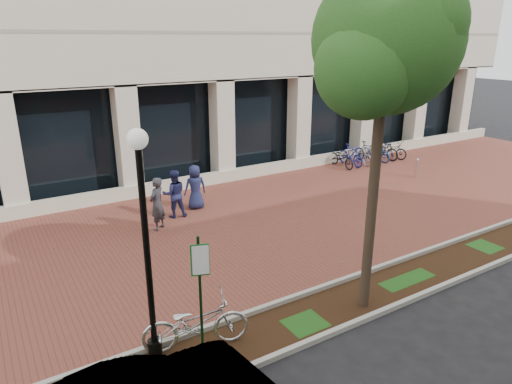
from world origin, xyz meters
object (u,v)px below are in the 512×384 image
lamppost (146,236)px  pedestrian_left (157,204)px  pedestrian_right (195,187)px  bollard (417,168)px  parking_sign (200,283)px  locked_bicycle (196,323)px  bike_rack_cluster (368,153)px  street_tree (386,50)px  pedestrian_mid (174,194)px

lamppost → pedestrian_left: bearing=69.1°
pedestrian_right → bollard: pedestrian_right is taller
parking_sign → locked_bicycle: bearing=107.0°
locked_bicycle → lamppost: bearing=89.6°
locked_bicycle → bike_rack_cluster: bearing=-40.0°
parking_sign → street_tree: street_tree is taller
pedestrian_mid → lamppost: bearing=77.3°
bike_rack_cluster → pedestrian_left: bearing=-168.5°
locked_bicycle → pedestrian_left: bearing=3.4°
bollard → parking_sign: bearing=-155.7°
street_tree → pedestrian_left: street_tree is taller
street_tree → bike_rack_cluster: street_tree is taller
pedestrian_left → lamppost: bearing=32.0°
parking_sign → bike_rack_cluster: parking_sign is taller
lamppost → pedestrian_mid: lamppost is taller
lamppost → bollard: (13.84, 5.34, -2.06)m
pedestrian_mid → pedestrian_right: 1.01m
pedestrian_right → street_tree: bearing=101.4°
parking_sign → pedestrian_left: 6.54m
lamppost → bollard: size_ratio=5.18×
bollard → bike_rack_cluster: size_ratio=0.20×
lamppost → street_tree: (4.68, -0.86, 3.09)m
locked_bicycle → street_tree: bearing=-82.3°
locked_bicycle → pedestrian_left: pedestrian_left is taller
pedestrian_left → pedestrian_right: 2.13m
street_tree → bike_rack_cluster: bearing=45.1°
street_tree → bollard: street_tree is taller
parking_sign → locked_bicycle: size_ratio=1.20×
street_tree → pedestrian_right: size_ratio=4.50×
parking_sign → bike_rack_cluster: size_ratio=0.61×
pedestrian_mid → bike_rack_cluster: 10.93m
locked_bicycle → bollard: (13.07, 5.58, -0.12)m
street_tree → pedestrian_mid: (-1.62, 7.37, -4.75)m
parking_sign → lamppost: lamppost is taller
lamppost → locked_bicycle: size_ratio=2.10×
parking_sign → bollard: size_ratio=2.97×
bike_rack_cluster → bollard: bearing=-91.0°
pedestrian_mid → pedestrian_right: pedestrian_mid is taller
pedestrian_right → bike_rack_cluster: bearing=-165.3°
bollard → lamppost: bearing=-158.9°
parking_sign → pedestrian_left: bearing=96.8°
street_tree → pedestrian_right: (-0.68, 7.74, -4.78)m
locked_bicycle → bollard: 14.21m
lamppost → pedestrian_mid: size_ratio=2.66×
parking_sign → pedestrian_left: parking_sign is taller
lamppost → bollard: lamppost is taller
pedestrian_mid → pedestrian_right: size_ratio=1.04×
locked_bicycle → pedestrian_left: 6.17m
parking_sign → pedestrian_right: 8.18m
lamppost → pedestrian_mid: 7.38m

